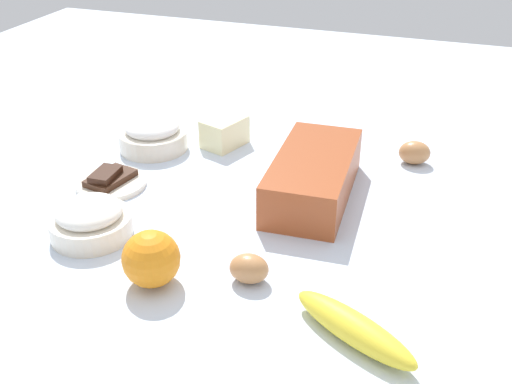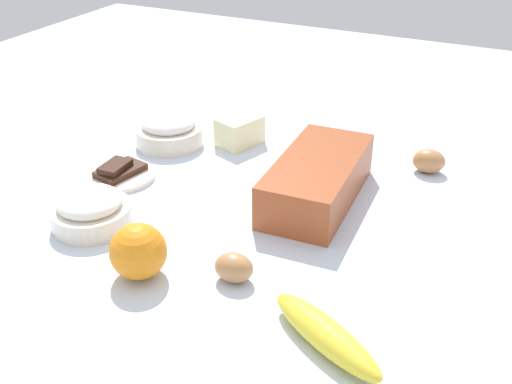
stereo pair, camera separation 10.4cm
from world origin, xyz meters
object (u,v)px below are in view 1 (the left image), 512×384
(butter_block, at_px, (225,132))
(egg_beside_bowl, at_px, (414,153))
(sugar_bowl, at_px, (153,135))
(flour_bowl, at_px, (90,220))
(banana, at_px, (354,328))
(egg_near_butter, at_px, (249,269))
(loaf_pan, at_px, (313,175))
(chocolate_plate, at_px, (110,181))
(orange_fruit, at_px, (151,259))

(butter_block, xyz_separation_m, egg_beside_bowl, (-0.05, 0.39, -0.01))
(sugar_bowl, bearing_deg, flour_bowl, 10.05)
(banana, bearing_deg, sugar_bowl, -130.12)
(sugar_bowl, xyz_separation_m, egg_near_butter, (0.36, 0.34, -0.01))
(loaf_pan, bearing_deg, flour_bowl, -54.28)
(sugar_bowl, bearing_deg, loaf_pan, 77.06)
(banana, distance_m, butter_block, 0.62)
(banana, distance_m, egg_near_butter, 0.18)
(flour_bowl, relative_size, sugar_bowl, 0.94)
(egg_near_butter, distance_m, chocolate_plate, 0.39)
(loaf_pan, relative_size, flour_bowl, 2.15)
(chocolate_plate, bearing_deg, sugar_bowl, 179.94)
(butter_block, bearing_deg, orange_fruit, 9.21)
(flour_bowl, bearing_deg, egg_beside_bowl, 133.31)
(sugar_bowl, relative_size, egg_beside_bowl, 2.29)
(flour_bowl, height_order, banana, flour_bowl)
(egg_near_butter, bearing_deg, sugar_bowl, -136.32)
(egg_near_butter, bearing_deg, banana, 66.81)
(egg_near_butter, bearing_deg, orange_fruit, -69.20)
(sugar_bowl, height_order, butter_block, sugar_bowl)
(flour_bowl, height_order, orange_fruit, orange_fruit)
(loaf_pan, distance_m, egg_beside_bowl, 0.25)
(orange_fruit, xyz_separation_m, chocolate_plate, (-0.23, -0.21, -0.03))
(loaf_pan, distance_m, banana, 0.37)
(loaf_pan, xyz_separation_m, chocolate_plate, (0.09, -0.36, -0.03))
(banana, height_order, orange_fruit, orange_fruit)
(flour_bowl, relative_size, chocolate_plate, 1.02)
(egg_beside_bowl, bearing_deg, loaf_pan, -39.13)
(egg_beside_bowl, bearing_deg, chocolate_plate, -61.52)
(butter_block, relative_size, chocolate_plate, 0.69)
(loaf_pan, distance_m, egg_near_butter, 0.27)
(flour_bowl, bearing_deg, egg_near_butter, 84.10)
(loaf_pan, height_order, egg_beside_bowl, loaf_pan)
(sugar_bowl, height_order, egg_near_butter, sugar_bowl)
(flour_bowl, bearing_deg, loaf_pan, 128.51)
(butter_block, bearing_deg, egg_near_butter, 26.13)
(orange_fruit, xyz_separation_m, butter_block, (-0.47, -0.08, -0.01))
(loaf_pan, bearing_deg, egg_beside_bowl, 138.08)
(loaf_pan, height_order, butter_block, loaf_pan)
(flour_bowl, bearing_deg, orange_fruit, 62.70)
(sugar_bowl, bearing_deg, butter_block, 115.56)
(butter_block, bearing_deg, flour_bowl, -11.00)
(sugar_bowl, distance_m, egg_beside_bowl, 0.53)
(butter_block, relative_size, egg_beside_bowl, 1.45)
(sugar_bowl, distance_m, orange_fruit, 0.46)
(egg_near_butter, bearing_deg, butter_block, -153.87)
(sugar_bowl, bearing_deg, egg_near_butter, 43.68)
(egg_beside_bowl, bearing_deg, orange_fruit, -31.11)
(sugar_bowl, height_order, egg_beside_bowl, sugar_bowl)
(loaf_pan, bearing_deg, orange_fruit, -28.31)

